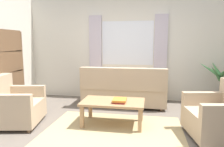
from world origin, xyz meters
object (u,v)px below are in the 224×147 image
potted_plant (222,89)px  coffee_table (113,104)px  armchair_left (13,105)px  bookshelf (6,71)px  armchair_right (220,116)px  couch (124,90)px  book_stack_on_table (120,100)px

potted_plant → coffee_table: bearing=-148.6°
armchair_left → bookshelf: bookshelf is taller
armchair_right → coffee_table: (-1.71, 0.24, 0.03)m
couch → armchair_right: (1.65, -1.42, -0.01)m
armchair_left → book_stack_on_table: armchair_left is taller
book_stack_on_table → bookshelf: bookshelf is taller
coffee_table → bookshelf: bookshelf is taller
armchair_right → potted_plant: (0.53, 1.60, 0.09)m
armchair_left → book_stack_on_table: (1.88, 0.24, 0.12)m
potted_plant → armchair_right: bearing=-108.2°
armchair_right → book_stack_on_table: 1.59m
couch → armchair_right: size_ratio=1.96×
armchair_right → bookshelf: bearing=-107.6°
coffee_table → bookshelf: bearing=172.9°
potted_plant → armchair_left: bearing=-157.5°
bookshelf → potted_plant: bearing=103.4°
armchair_left → potted_plant: (3.98, 1.65, 0.09)m
book_stack_on_table → coffee_table: bearing=155.6°
couch → bookshelf: bookshelf is taller
couch → coffee_table: 1.19m
potted_plant → bookshelf: size_ratio=0.66×
potted_plant → couch: bearing=-175.4°
couch → potted_plant: 2.18m
book_stack_on_table → armchair_left: bearing=-172.9°
armchair_left → potted_plant: size_ratio=0.87×
couch → coffee_table: (-0.06, -1.19, 0.01)m
coffee_table → potted_plant: potted_plant is taller
couch → coffee_table: bearing=87.3°
couch → armchair_left: couch is taller
armchair_left → book_stack_on_table: 1.90m
armchair_left → armchair_right: same height
couch → coffee_table: couch is taller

